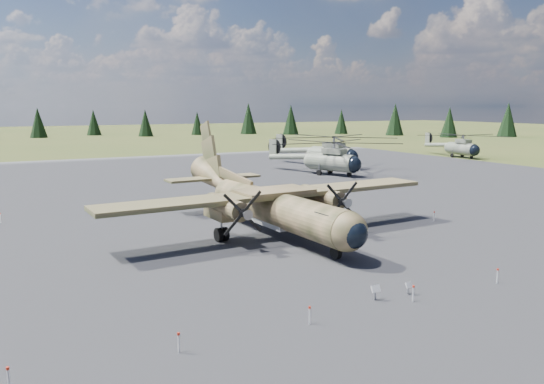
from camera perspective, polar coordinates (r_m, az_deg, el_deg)
name	(u,v)px	position (r m, az deg, el deg)	size (l,w,h in m)	color
ground	(258,244)	(37.40, -1.51, -5.65)	(500.00, 500.00, 0.00)	brown
apron	(208,218)	(46.36, -6.92, -2.80)	(120.00, 120.00, 0.04)	#5A5A5F
transport_plane	(267,200)	(40.20, -0.49, -0.92)	(26.65, 24.18, 8.78)	#38391F
helicopter_near	(331,151)	(74.67, 6.39, 4.36)	(24.02, 24.02, 4.72)	gray
helicopter_mid	(331,145)	(84.34, 6.39, 5.02)	(24.46, 24.98, 4.95)	gray
helicopter_far	(462,141)	(106.12, 19.72, 5.15)	(18.51, 20.76, 4.33)	gray
info_placard_left	(376,290)	(27.33, 11.07, -10.33)	(0.51, 0.23, 0.80)	gray
info_placard_right	(409,286)	(28.55, 14.47, -9.78)	(0.46, 0.27, 0.67)	gray
barrier_fence	(253,238)	(37.01, -2.11, -5.00)	(33.12, 29.62, 0.85)	silver
treeline	(177,178)	(36.35, -10.22, 1.52)	(307.90, 310.64, 10.86)	black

